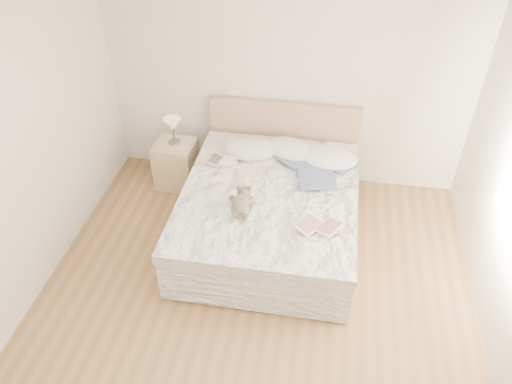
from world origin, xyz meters
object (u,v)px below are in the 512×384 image
photo_book (222,161)px  table_lamp (173,126)px  bed (270,209)px  childrens_book (319,226)px  nightstand (176,164)px  teddy_bear (240,209)px

photo_book → table_lamp: bearing=161.2°
bed → table_lamp: 1.45m
table_lamp → childrens_book: bearing=-35.2°
table_lamp → childrens_book: 2.11m
nightstand → photo_book: (0.64, -0.33, 0.35)m
childrens_book → teddy_bear: (-0.73, 0.10, 0.02)m
table_lamp → teddy_bear: 1.49m
bed → photo_book: bearing=151.5°
nightstand → photo_book: 0.80m
bed → childrens_book: (0.52, -0.54, 0.32)m
bed → table_lamp: bearing=150.9°
photo_book → childrens_book: 1.37m
teddy_bear → childrens_book: bearing=-11.0°
nightstand → bed: bearing=-27.9°
bed → teddy_bear: bearing=-116.2°
childrens_book → teddy_bear: 0.74m
nightstand → table_lamp: table_lamp is taller
bed → photo_book: (-0.56, 0.31, 0.32)m
photo_book → nightstand: bearing=163.5°
nightstand → teddy_bear: teddy_bear is taller
table_lamp → photo_book: 0.75m
bed → teddy_bear: (-0.22, -0.45, 0.34)m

